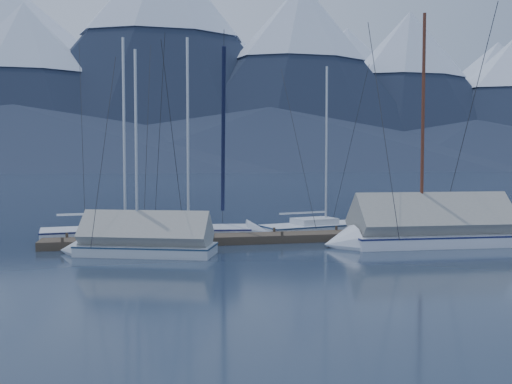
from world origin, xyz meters
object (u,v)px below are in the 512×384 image
sailboat_open_left (137,233)px  sailboat_open_right (334,228)px  sailboat_open_mid (200,233)px  sailboat_covered_near (417,233)px  person (360,211)px  sailboat_covered_far (134,244)px

sailboat_open_left → sailboat_open_right: (9.76, -0.02, -0.02)m
sailboat_open_mid → sailboat_covered_near: 9.76m
sailboat_covered_near → person: bearing=117.2°
sailboat_open_mid → sailboat_covered_near: sailboat_covered_near is taller
sailboat_open_left → sailboat_covered_far: bearing=-91.0°
sailboat_open_mid → sailboat_covered_near: (8.66, -4.48, 0.36)m
sailboat_open_left → sailboat_covered_far: 5.09m
sailboat_open_left → sailboat_covered_far: size_ratio=1.20×
sailboat_open_left → person: (10.12, -2.46, 1.04)m
sailboat_covered_near → person: 3.19m
sailboat_covered_near → sailboat_open_right: bearing=108.9°
sailboat_open_left → sailboat_open_right: bearing=-0.1°
sailboat_open_mid → sailboat_covered_far: (-2.97, -4.34, 0.23)m
sailboat_open_mid → person: size_ratio=5.75×
sailboat_open_right → person: size_ratio=5.15×
sailboat_open_left → sailboat_open_right: 9.76m
sailboat_covered_far → sailboat_open_right: bearing=27.2°
sailboat_open_left → sailboat_covered_near: sailboat_covered_near is taller
sailboat_open_mid → sailboat_covered_far: 5.27m
sailboat_covered_near → person: sailboat_covered_near is taller
sailboat_open_left → sailboat_open_mid: bearing=-14.5°
sailboat_open_mid → person: 7.51m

